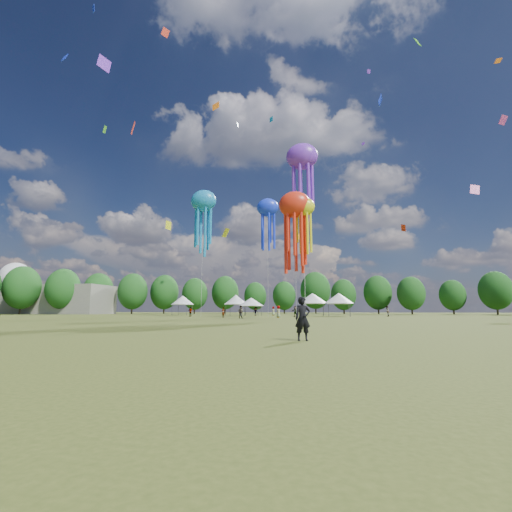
# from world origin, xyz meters

# --- Properties ---
(ground) EXTENTS (300.00, 300.00, 0.00)m
(ground) POSITION_xyz_m (0.00, 0.00, 0.00)
(ground) COLOR #384416
(ground) RESTS_ON ground
(observer_main) EXTENTS (0.73, 0.59, 1.72)m
(observer_main) POSITION_xyz_m (7.36, -1.60, 0.86)
(observer_main) COLOR black
(observer_main) RESTS_ON ground
(spectator_near) EXTENTS (1.01, 0.86, 1.82)m
(spectator_near) POSITION_xyz_m (-3.71, 33.31, 0.91)
(spectator_near) COLOR gray
(spectator_near) RESTS_ON ground
(spectators_far) EXTENTS (35.44, 22.31, 1.90)m
(spectators_far) POSITION_xyz_m (0.70, 48.24, 0.91)
(spectators_far) COLOR gray
(spectators_far) RESTS_ON ground
(festival_tents) EXTENTS (38.09, 10.32, 4.40)m
(festival_tents) POSITION_xyz_m (-2.78, 53.48, 3.21)
(festival_tents) COLOR #47474C
(festival_tents) RESTS_ON ground
(show_kites) EXTENTS (24.25, 23.05, 26.27)m
(show_kites) POSITION_xyz_m (-2.07, 37.58, 18.11)
(show_kites) COLOR #1B36F3
(show_kites) RESTS_ON ground
(small_kites) EXTENTS (71.56, 57.21, 37.97)m
(small_kites) POSITION_xyz_m (0.80, 42.49, 30.05)
(small_kites) COLOR #1B36F3
(small_kites) RESTS_ON ground
(treeline) EXTENTS (201.57, 95.24, 13.43)m
(treeline) POSITION_xyz_m (-3.87, 62.51, 6.54)
(treeline) COLOR #38281C
(treeline) RESTS_ON ground
(hangar) EXTENTS (40.00, 12.00, 8.00)m
(hangar) POSITION_xyz_m (-72.00, 72.00, 4.00)
(hangar) COLOR gray
(hangar) RESTS_ON ground
(radome) EXTENTS (9.00, 9.00, 16.00)m
(radome) POSITION_xyz_m (-88.00, 78.00, 9.99)
(radome) COLOR white
(radome) RESTS_ON ground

